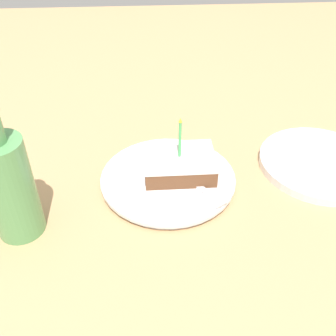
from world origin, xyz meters
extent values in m
cube|color=tan|center=(0.00, 0.00, -0.02)|extent=(2.40, 2.40, 0.04)
cylinder|color=silver|center=(0.02, -0.02, 0.01)|extent=(0.26, 0.26, 0.02)
cylinder|color=silver|center=(0.02, -0.02, 0.01)|extent=(0.27, 0.27, 0.01)
cube|color=brown|center=(0.01, 0.00, 0.04)|extent=(0.11, 0.14, 0.03)
cube|color=silver|center=(0.01, 0.00, 0.06)|extent=(0.11, 0.14, 0.00)
cylinder|color=#4CBF66|center=(0.01, 0.00, 0.10)|extent=(0.01, 0.01, 0.08)
cone|color=yellow|center=(0.01, 0.00, 0.14)|extent=(0.01, 0.01, 0.01)
cube|color=silver|center=(0.02, 0.01, 0.02)|extent=(0.11, 0.07, 0.00)
cube|color=silver|center=(0.09, 0.06, 0.02)|extent=(0.05, 0.04, 0.00)
cylinder|color=#599959|center=(0.12, -0.29, 0.09)|extent=(0.08, 0.08, 0.19)
cylinder|color=silver|center=(-0.02, 0.30, 0.01)|extent=(0.25, 0.25, 0.02)
camera|label=1|loc=(0.62, -0.06, 0.52)|focal=42.00mm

